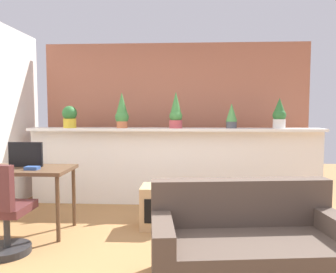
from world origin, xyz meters
name	(u,v)px	position (x,y,z in m)	size (l,w,h in m)	color
ground_plane	(166,266)	(0.00, 0.00, 0.00)	(12.00, 12.00, 0.00)	#9E7042
divider_wall	(174,167)	(0.00, 2.00, 0.55)	(4.30, 0.16, 1.11)	white
plant_shelf	(174,129)	(0.00, 1.96, 1.13)	(4.30, 0.36, 0.04)	white
brick_wall_behind	(176,120)	(0.00, 2.60, 1.25)	(4.30, 0.10, 2.50)	#AD664C
potted_plant_0	(70,116)	(-1.56, 1.94, 1.32)	(0.22, 0.22, 0.33)	gold
potted_plant_1	(122,112)	(-0.77, 1.96, 1.39)	(0.20, 0.20, 0.52)	#C66B42
potted_plant_2	(176,112)	(0.03, 1.93, 1.38)	(0.19, 0.19, 0.53)	#B7474C
potted_plant_3	(232,115)	(0.84, 1.97, 1.33)	(0.17, 0.17, 0.36)	#4C4C51
potted_plant_4	(279,114)	(1.52, 1.96, 1.35)	(0.19, 0.19, 0.44)	silver
desk	(23,175)	(-1.68, 0.74, 0.67)	(1.10, 0.60, 0.75)	brown
tv_monitor	(26,154)	(-1.68, 0.82, 0.89)	(0.39, 0.04, 0.29)	black
office_chair	(2,217)	(-1.57, 0.11, 0.39)	(0.47, 0.48, 0.91)	#262628
side_cube_shelf	(158,206)	(-0.16, 0.99, 0.25)	(0.40, 0.41, 0.50)	tan
book_on_desk	(32,168)	(-1.51, 0.62, 0.77)	(0.14, 0.10, 0.04)	#2D4C8C
couch	(249,249)	(0.68, -0.27, 0.28)	(1.64, 0.93, 0.80)	brown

